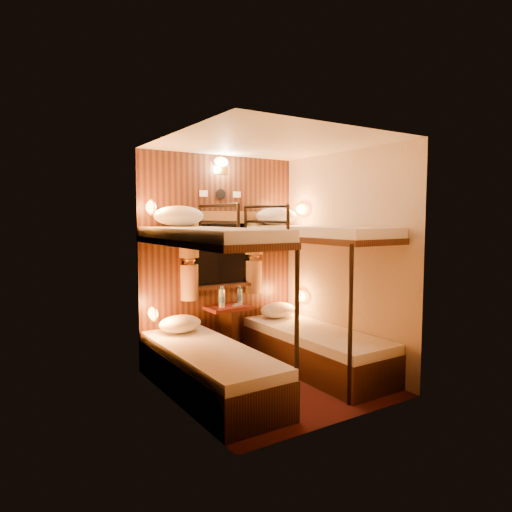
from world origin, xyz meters
TOP-DOWN VIEW (x-y plane):
  - floor at (0.00, 0.00)m, footprint 2.10×2.10m
  - ceiling at (0.00, 0.00)m, footprint 2.10×2.10m
  - wall_back at (0.00, 1.05)m, footprint 2.40×0.00m
  - wall_front at (0.00, -1.05)m, footprint 2.40×0.00m
  - wall_left at (-1.00, 0.00)m, footprint 0.00×2.40m
  - wall_right at (1.00, 0.00)m, footprint 0.00×2.40m
  - back_panel at (0.00, 1.04)m, footprint 2.00×0.03m
  - bunk_left at (-0.65, 0.07)m, footprint 0.72×1.90m
  - bunk_right at (0.65, 0.07)m, footprint 0.72×1.90m
  - window at (0.00, 1.00)m, footprint 1.00×0.12m
  - curtains at (0.00, 0.97)m, footprint 1.10×0.22m
  - back_fixtures at (0.00, 1.00)m, footprint 0.54×0.09m
  - reading_lamps at (-0.00, 0.70)m, footprint 2.00×0.20m
  - table at (0.00, 0.85)m, footprint 0.50×0.34m
  - bottle_left at (-0.10, 0.81)m, footprint 0.07×0.07m
  - bottle_right at (0.15, 0.83)m, footprint 0.07×0.07m
  - sachet_a at (0.08, 0.80)m, footprint 0.08×0.06m
  - sachet_b at (0.14, 0.89)m, footprint 0.10×0.09m
  - pillow_lower_left at (-0.65, 0.74)m, footprint 0.46×0.33m
  - pillow_lower_right at (0.65, 0.77)m, footprint 0.46×0.33m
  - pillow_upper_left at (-0.65, 0.72)m, footprint 0.54×0.39m
  - pillow_upper_right at (0.65, 0.81)m, footprint 0.53×0.38m

SIDE VIEW (x-z plane):
  - floor at x=0.00m, z-range 0.00..0.00m
  - table at x=0.00m, z-range 0.09..0.74m
  - pillow_lower_right at x=0.65m, z-range 0.46..0.64m
  - pillow_lower_left at x=-0.65m, z-range 0.46..0.64m
  - bunk_left at x=-0.65m, z-range -0.35..1.47m
  - bunk_right at x=0.65m, z-range -0.35..1.47m
  - sachet_a at x=0.08m, z-range 0.65..0.66m
  - sachet_b at x=0.14m, z-range 0.65..0.66m
  - bottle_right at x=0.15m, z-range 0.63..0.86m
  - bottle_left at x=-0.10m, z-range 0.63..0.88m
  - window at x=0.00m, z-range 0.79..1.58m
  - wall_back at x=0.00m, z-range 0.00..2.40m
  - wall_front at x=0.00m, z-range 0.00..2.40m
  - wall_left at x=-1.00m, z-range 0.00..2.40m
  - wall_right at x=1.00m, z-range 0.00..2.40m
  - back_panel at x=0.00m, z-range 0.00..2.40m
  - reading_lamps at x=0.00m, z-range 0.62..1.86m
  - curtains at x=0.00m, z-range 0.76..1.76m
  - pillow_upper_right at x=0.65m, z-range 1.59..1.80m
  - pillow_upper_left at x=-0.65m, z-range 1.59..1.80m
  - back_fixtures at x=0.00m, z-range 2.00..2.49m
  - ceiling at x=0.00m, z-range 2.40..2.40m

